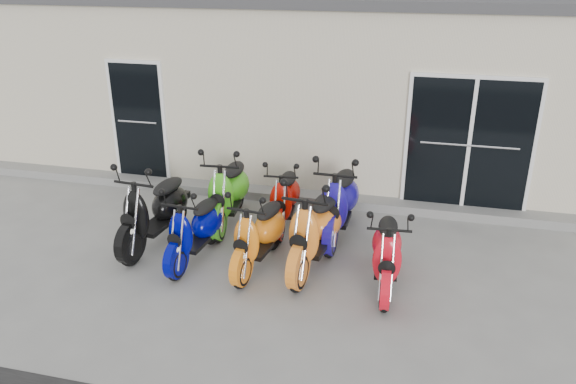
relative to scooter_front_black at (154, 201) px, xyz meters
name	(u,v)px	position (x,y,z in m)	size (l,w,h in m)	color
ground	(278,256)	(1.84, 0.08, -0.70)	(80.00, 80.00, 0.00)	gray
building	(339,76)	(1.84, 5.28, 0.90)	(14.00, 6.00, 3.20)	beige
front_step	(307,197)	(1.84, 2.10, -0.63)	(14.00, 0.40, 0.15)	gray
door_left	(139,118)	(-1.36, 2.25, 0.56)	(1.07, 0.08, 2.22)	black
door_right	(469,141)	(4.44, 2.25, 0.56)	(2.02, 0.08, 2.22)	black
scooter_front_black	(154,201)	(0.00, 0.00, 0.00)	(0.69, 1.90, 1.40)	black
scooter_front_blue	(194,221)	(0.75, -0.29, -0.09)	(0.60, 1.64, 1.21)	#00047C
scooter_front_orange_a	(259,226)	(1.67, -0.26, -0.08)	(0.61, 1.68, 1.24)	orange
scooter_front_orange_b	(316,219)	(2.41, -0.07, 0.02)	(0.71, 1.94, 1.44)	orange
scooter_front_red	(387,243)	(3.40, -0.34, -0.09)	(0.60, 1.66, 1.23)	red
scooter_back_green	(228,183)	(0.81, 0.94, 0.00)	(0.69, 1.89, 1.39)	green
scooter_back_red	(285,191)	(1.70, 1.07, -0.10)	(0.59, 1.64, 1.21)	#BA0F05
scooter_back_blue	(340,193)	(2.58, 0.91, 0.02)	(0.71, 1.95, 1.44)	#1A0F8D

